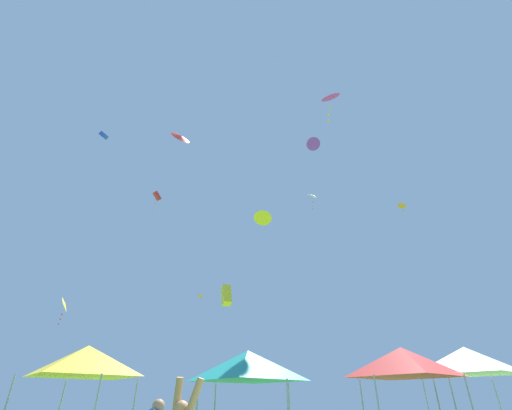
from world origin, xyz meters
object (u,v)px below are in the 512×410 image
Objects in this scene: kite_orange_delta at (402,206)px; canopy_tent_red at (403,362)px; kite_yellow_delta at (263,217)px; kite_blue_box at (104,135)px; kite_orange_diamond at (201,296)px; canopy_tent_yellow at (86,361)px; kite_red_delta at (181,137)px; kite_red_box at (157,196)px; kite_yellow_diamond at (65,306)px; kite_purple_delta at (313,144)px; kite_yellow_box at (226,295)px; kite_white_diamond at (313,196)px; kite_magenta_delta at (330,97)px; canopy_tent_teal at (248,366)px; canopy_tent_white at (467,361)px.

canopy_tent_red is at bearing -114.57° from kite_orange_delta.
kite_yellow_delta is 1.76× the size of kite_blue_box.
kite_orange_diamond is at bearing 123.79° from kite_yellow_delta.
kite_red_delta is (-0.44, 7.09, 16.21)m from canopy_tent_yellow.
kite_red_delta is (-11.62, 5.36, 16.18)m from canopy_tent_red.
kite_yellow_delta is at bearing -9.41° from kite_red_box.
kite_purple_delta is (18.90, -3.02, 11.32)m from kite_yellow_diamond.
canopy_tent_red is 13.75m from kite_yellow_box.
kite_yellow_box is 0.67× the size of kite_white_diamond.
kite_yellow_box is 12.20m from kite_red_delta.
canopy_tent_teal is at bearing -132.04° from kite_magenta_delta.
kite_purple_delta is (-5.15, 4.23, 15.93)m from canopy_tent_white.
kite_yellow_box is at bearing 144.17° from kite_magenta_delta.
kite_yellow_box is 11.69m from kite_red_box.
kite_orange_delta is 21.45m from kite_orange_diamond.
kite_blue_box is (-8.86, -5.08, 10.81)m from kite_yellow_box.
canopy_tent_yellow is at bearing -103.95° from kite_yellow_box.
canopy_tent_yellow is 1.26× the size of kite_magenta_delta.
kite_red_box is 16.77m from kite_magenta_delta.
kite_magenta_delta is (16.79, -0.65, 1.62)m from kite_blue_box.
canopy_tent_white is (3.55, 2.95, 0.30)m from canopy_tent_red.
kite_white_diamond is at bearing 52.92° from kite_red_delta.
kite_purple_delta reaches higher than kite_yellow_delta.
kite_orange_diamond is (-7.44, 22.04, 8.31)m from canopy_tent_teal.
kite_magenta_delta reaches higher than kite_yellow_box.
kite_orange_diamond is at bearing 177.11° from kite_white_diamond.
kite_orange_delta is 1.96× the size of kite_orange_diamond.
canopy_tent_yellow is 0.99× the size of canopy_tent_red.
canopy_tent_red is at bearing 17.77° from canopy_tent_teal.
canopy_tent_teal is 3.65× the size of kite_blue_box.
kite_blue_box is (3.27, -5.71, 11.12)m from kite_yellow_diamond.
canopy_tent_white is at bearing -23.44° from kite_red_box.
canopy_tent_red is 1.27× the size of kite_magenta_delta.
kite_red_delta is at bearing -152.84° from kite_orange_delta.
kite_red_delta is (-5.86, -4.17, 5.01)m from kite_yellow_delta.
kite_red_box is at bearing -170.48° from kite_orange_delta.
kite_red_delta reaches higher than kite_blue_box.
kite_yellow_delta is 8.77m from kite_red_delta.
canopy_tent_yellow is 1.47× the size of kite_white_diamond.
kite_red_delta is at bearing -57.75° from kite_red_box.
canopy_tent_teal is 19.13m from kite_purple_delta.
kite_yellow_diamond is (-14.99, 11.97, 5.13)m from canopy_tent_teal.
canopy_tent_white is at bearing -105.19° from kite_orange_delta.
kite_red_delta is at bearing -28.63° from kite_yellow_diamond.
kite_purple_delta reaches higher than kite_orange_delta.
canopy_tent_white is at bearing -75.37° from kite_white_diamond.
kite_blue_box reaches higher than kite_orange_delta.
canopy_tent_teal is 1.17× the size of kite_magenta_delta.
kite_white_diamond reaches higher than kite_yellow_diamond.
kite_blue_box is 0.45× the size of kite_red_box.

